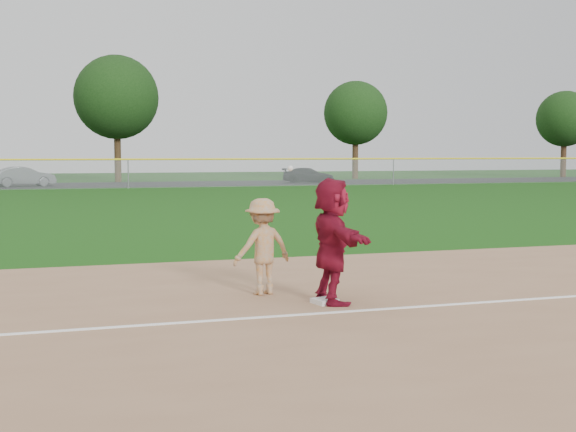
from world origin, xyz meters
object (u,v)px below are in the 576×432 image
object	(u,v)px
first_base	(325,301)
car_right	(308,175)
base_runner	(332,241)
car_mid	(24,176)

from	to	relation	value
first_base	car_right	xyz separation A→B (m)	(14.58, 44.95, 0.56)
first_base	base_runner	bearing A→B (deg)	8.91
base_runner	car_mid	size ratio (longest dim) A/B	0.46
car_right	car_mid	bearing A→B (deg)	111.93
first_base	car_mid	distance (m)	45.61
first_base	car_right	bearing A→B (deg)	72.04
first_base	base_runner	xyz separation A→B (m)	(0.13, 0.02, 0.97)
car_mid	first_base	bearing A→B (deg)	173.17
car_mid	car_right	distance (m)	21.81
car_mid	base_runner	bearing A→B (deg)	173.34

